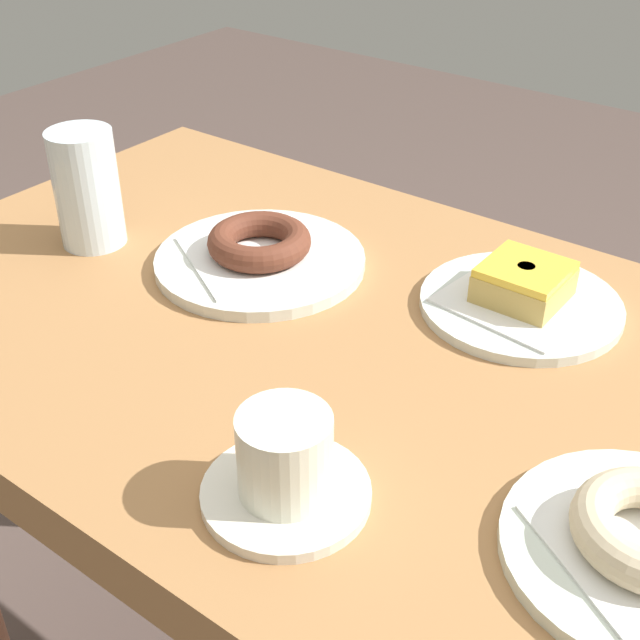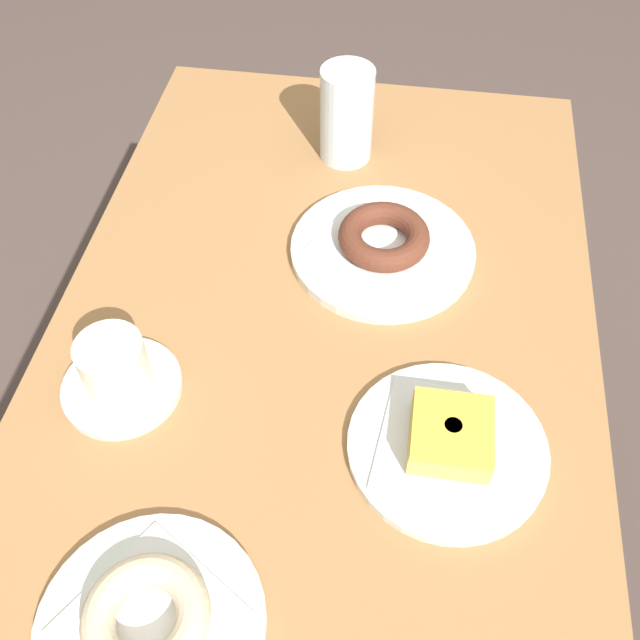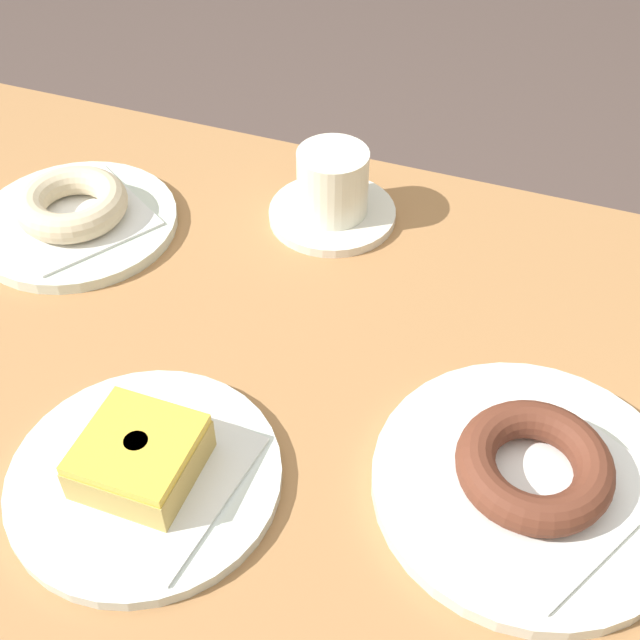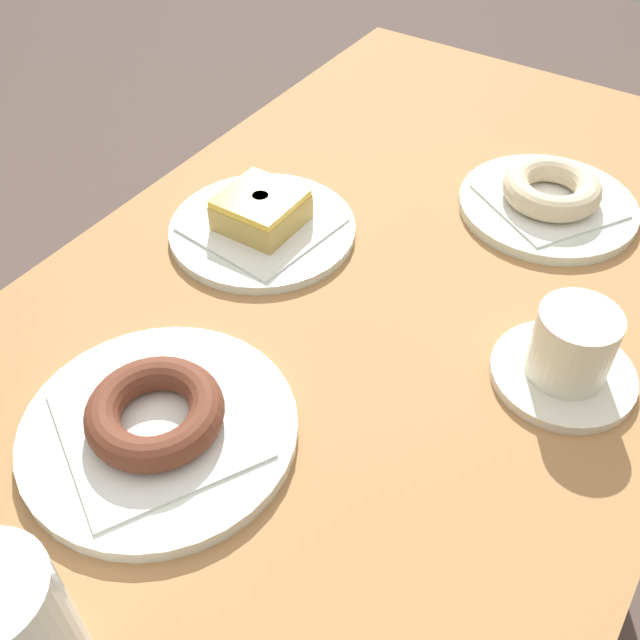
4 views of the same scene
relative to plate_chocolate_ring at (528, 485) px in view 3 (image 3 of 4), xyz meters
name	(u,v)px [view 3 (image 3 of 4)]	position (x,y,z in m)	size (l,w,h in m)	color
table	(287,425)	(-0.22, 0.06, -0.10)	(1.19, 0.63, 0.75)	#A27043
plate_chocolate_ring	(528,485)	(0.00, 0.00, 0.00)	(0.23, 0.23, 0.01)	silver
napkin_chocolate_ring	(530,478)	(0.00, 0.00, 0.01)	(0.15, 0.15, 0.00)	white
donut_chocolate_ring	(534,465)	(0.00, 0.00, 0.02)	(0.11, 0.11, 0.03)	brown
plate_glazed_square	(145,477)	(-0.27, -0.09, 0.00)	(0.20, 0.20, 0.01)	silver
napkin_glazed_square	(144,472)	(-0.27, -0.09, 0.01)	(0.14, 0.14, 0.00)	white
donut_glazed_square	(140,456)	(-0.27, -0.09, 0.03)	(0.08, 0.08, 0.04)	tan
plate_sugar_ring	(77,223)	(-0.48, 0.16, 0.00)	(0.20, 0.20, 0.01)	silver
napkin_sugar_ring	(75,217)	(-0.48, 0.16, 0.01)	(0.13, 0.13, 0.00)	white
donut_sugar_ring	(72,204)	(-0.48, 0.16, 0.02)	(0.11, 0.11, 0.03)	beige
coffee_cup	(333,192)	(-0.25, 0.26, 0.03)	(0.13, 0.13, 0.08)	silver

